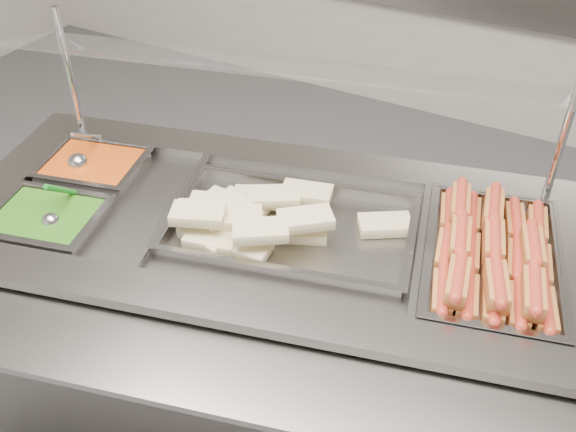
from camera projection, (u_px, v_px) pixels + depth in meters
The scene contains 11 objects.
steam_counter at pixel (273, 325), 1.88m from camera, with size 1.78×1.12×0.79m.
tray_rail at pixel (214, 367), 1.32m from camera, with size 1.59×0.69×0.05m.
sneeze_guard at pixel (290, 71), 1.58m from camera, with size 1.47×0.61×0.39m.
pan_hotdogs at pixel (490, 266), 1.55m from camera, with size 0.41×0.54×0.09m.
pan_wraps at pixel (291, 230), 1.64m from camera, with size 0.67×0.49×0.06m.
pan_beans at pixel (95, 173), 1.86m from camera, with size 0.31×0.27×0.09m.
pan_peas at pixel (48, 226), 1.67m from camera, with size 0.31×0.27×0.09m.
hotdogs_in_buns at pixel (492, 254), 1.52m from camera, with size 0.37×0.50×0.10m.
tortilla_wraps at pixel (254, 216), 1.63m from camera, with size 0.57×0.38×0.09m.
ladle at pixel (79, 162), 1.83m from camera, with size 0.07×0.17×0.13m.
serving_spoon at pixel (53, 216), 1.63m from camera, with size 0.06×0.15×0.13m.
Camera 1 is at (0.62, -0.77, 1.80)m, focal length 40.00 mm.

